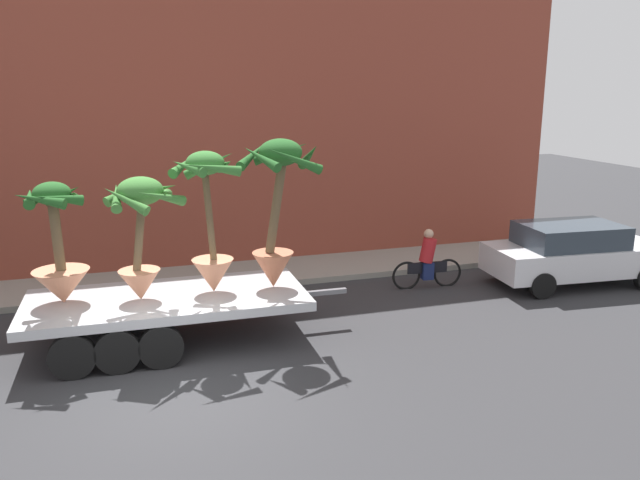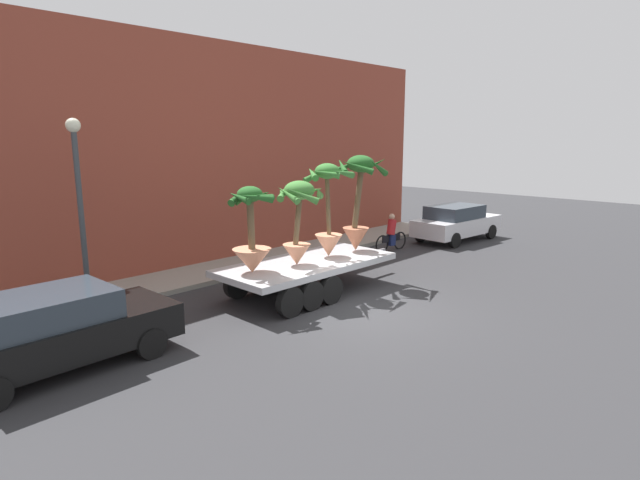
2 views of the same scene
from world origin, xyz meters
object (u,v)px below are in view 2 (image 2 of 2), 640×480
object	(u,v)px
trailing_car	(55,330)
street_lamp	(79,189)
flatbed_trailer	(301,270)
potted_palm_extra	(358,198)
potted_palm_rear	(328,210)
cyclist	(391,234)
potted_palm_middle	(299,215)
parked_car	(456,222)
potted_palm_front	(251,237)

from	to	relation	value
trailing_car	street_lamp	size ratio (longest dim) A/B	0.94
flatbed_trailer	trailing_car	xyz separation A→B (m)	(-6.71, 0.05, 0.07)
potted_palm_extra	trailing_car	xyz separation A→B (m)	(-9.16, 0.13, -1.80)
potted_palm_rear	cyclist	xyz separation A→B (m)	(5.61, 1.66, -1.73)
cyclist	street_lamp	world-z (taller)	street_lamp
potted_palm_extra	street_lamp	size ratio (longest dim) A/B	0.62
potted_palm_extra	flatbed_trailer	bearing A→B (deg)	178.13
flatbed_trailer	potted_palm_middle	size ratio (longest dim) A/B	2.70
potted_palm_middle	street_lamp	world-z (taller)	street_lamp
parked_car	trailing_car	world-z (taller)	same
flatbed_trailer	parked_car	bearing A→B (deg)	4.39
flatbed_trailer	parked_car	distance (m)	10.44
potted_palm_extra	street_lamp	xyz separation A→B (m)	(-7.26, 3.15, 0.60)
potted_palm_extra	cyclist	bearing A→B (deg)	22.04
flatbed_trailer	potted_palm_middle	world-z (taller)	potted_palm_middle
potted_palm_extra	trailing_car	size ratio (longest dim) A/B	0.66
trailing_car	potted_palm_rear	bearing A→B (deg)	-0.46
potted_palm_rear	potted_palm_front	xyz separation A→B (m)	(-2.77, 0.18, -0.46)
flatbed_trailer	street_lamp	world-z (taller)	street_lamp
potted_palm_front	flatbed_trailer	bearing A→B (deg)	-5.83
potted_palm_rear	potted_palm_extra	distance (m)	1.36
flatbed_trailer	parked_car	world-z (taller)	parked_car
potted_palm_rear	potted_palm_extra	bearing A→B (deg)	-2.87
flatbed_trailer	potted_palm_front	distance (m)	2.04
flatbed_trailer	cyclist	world-z (taller)	cyclist
potted_palm_rear	parked_car	bearing A→B (deg)	4.99
flatbed_trailer	potted_palm_rear	xyz separation A→B (m)	(1.11, -0.01, 1.64)
potted_palm_middle	potted_palm_extra	world-z (taller)	potted_palm_extra
potted_palm_front	cyclist	bearing A→B (deg)	10.02
potted_palm_middle	cyclist	world-z (taller)	potted_palm_middle
potted_palm_front	parked_car	distance (m)	12.14
potted_palm_extra	cyclist	distance (m)	5.01
flatbed_trailer	potted_palm_middle	xyz separation A→B (m)	(-0.17, -0.09, 1.63)
flatbed_trailer	street_lamp	bearing A→B (deg)	147.47
cyclist	trailing_car	bearing A→B (deg)	-173.21
potted_palm_front	potted_palm_extra	bearing A→B (deg)	-3.47
potted_palm_middle	parked_car	distance (m)	10.73
potted_palm_extra	trailing_car	bearing A→B (deg)	179.19
flatbed_trailer	potted_palm_middle	distance (m)	1.64
potted_palm_rear	trailing_car	size ratio (longest dim) A/B	0.62
parked_car	street_lamp	bearing A→B (deg)	171.52
flatbed_trailer	cyclist	size ratio (longest dim) A/B	3.47
potted_palm_rear	cyclist	bearing A→B (deg)	16.50
cyclist	trailing_car	xyz separation A→B (m)	(-13.43, -1.60, 0.16)
potted_palm_front	potted_palm_extra	world-z (taller)	potted_palm_extra
parked_car	potted_palm_front	bearing A→B (deg)	-177.01
potted_palm_middle	street_lamp	distance (m)	5.68
potted_palm_front	trailing_car	size ratio (longest dim) A/B	0.51
parked_car	trailing_car	distance (m)	17.14
potted_palm_middle	cyclist	xyz separation A→B (m)	(6.89, 1.74, -1.72)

